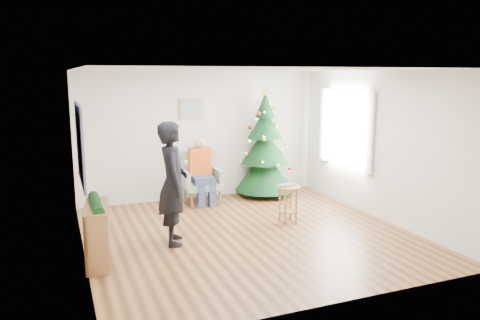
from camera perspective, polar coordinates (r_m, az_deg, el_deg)
name	(u,v)px	position (r m, az deg, el deg)	size (l,w,h in m)	color
floor	(248,234)	(7.61, 0.98, -8.99)	(5.00, 5.00, 0.00)	brown
ceiling	(249,69)	(7.18, 1.05, 10.99)	(5.00, 5.00, 0.00)	white
wall_back	(201,135)	(9.61, -4.75, 3.04)	(5.00, 5.00, 0.00)	silver
wall_front	(338,191)	(5.11, 11.91, -3.71)	(5.00, 5.00, 0.00)	silver
wall_left	(79,166)	(6.74, -19.01, -0.66)	(5.00, 5.00, 0.00)	silver
wall_right	(380,145)	(8.55, 16.67, 1.72)	(5.00, 5.00, 0.00)	silver
window_panel	(346,128)	(9.30, 12.78, 3.81)	(0.04, 1.30, 1.40)	white
curtains	(345,128)	(9.29, 12.63, 3.81)	(0.05, 1.75, 1.50)	white
christmas_tree	(265,148)	(9.78, 3.05, 1.46)	(1.24, 1.24, 2.24)	#3F2816
stool	(288,204)	(8.15, 5.87, -5.33)	(0.42, 0.42, 0.64)	brown
laptop	(288,185)	(8.06, 5.92, -3.10)	(0.35, 0.23, 0.03)	silver
armchair	(201,184)	(9.32, -4.74, -2.99)	(0.80, 0.73, 1.01)	gray
seated_person	(202,170)	(9.21, -4.69, -1.22)	(0.44, 0.62, 1.32)	navy
standing_man	(173,183)	(7.04, -8.18, -2.83)	(0.68, 0.44, 1.86)	black
game_controller	(186,162)	(7.00, -6.61, -0.29)	(0.04, 0.13, 0.04)	white
console	(98,234)	(6.70, -16.95, -8.59)	(0.30, 1.00, 0.80)	brown
garland	(96,204)	(6.57, -17.15, -5.12)	(0.14, 0.14, 0.90)	black
tapestry	(80,144)	(6.99, -18.93, 1.81)	(0.03, 1.50, 1.15)	black
framed_picture	(192,109)	(9.46, -5.90, 6.25)	(0.52, 0.05, 0.42)	tan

